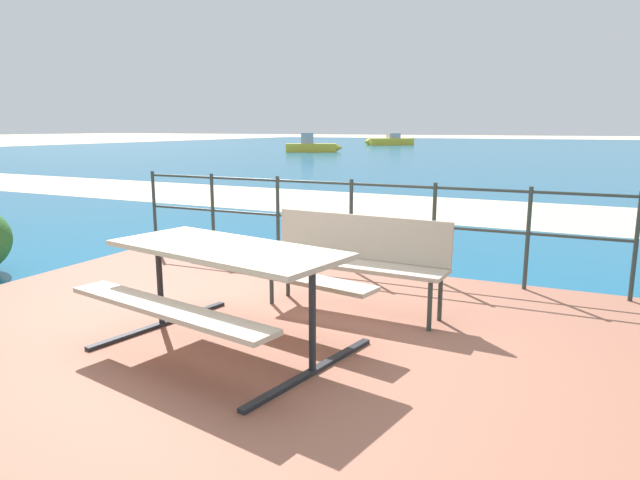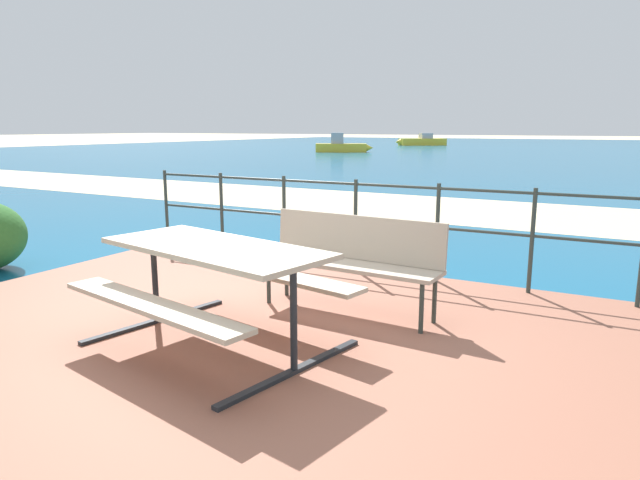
% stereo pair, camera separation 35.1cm
% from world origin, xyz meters
% --- Properties ---
extents(ground_plane, '(240.00, 240.00, 0.00)m').
position_xyz_m(ground_plane, '(0.00, 0.00, 0.00)').
color(ground_plane, beige).
extents(patio_paving, '(6.40, 5.20, 0.06)m').
position_xyz_m(patio_paving, '(0.00, 0.00, 0.03)').
color(patio_paving, '#935B47').
rests_on(patio_paving, ground).
extents(sea_water, '(90.00, 90.00, 0.01)m').
position_xyz_m(sea_water, '(0.00, 40.00, 0.01)').
color(sea_water, '#145B84').
rests_on(sea_water, ground).
extents(beach_strip, '(54.07, 5.08, 0.01)m').
position_xyz_m(beach_strip, '(0.00, 8.35, 0.01)').
color(beach_strip, beige).
rests_on(beach_strip, ground).
extents(picnic_table, '(2.10, 1.76, 0.80)m').
position_xyz_m(picnic_table, '(0.05, -0.20, 0.68)').
color(picnic_table, '#BCAD93').
rests_on(picnic_table, patio_paving).
extents(park_bench, '(1.74, 0.51, 0.88)m').
position_xyz_m(park_bench, '(0.60, 1.07, 0.60)').
color(park_bench, tan).
rests_on(park_bench, patio_paving).
extents(railing_fence, '(5.94, 0.04, 1.08)m').
position_xyz_m(railing_fence, '(0.00, 2.45, 0.72)').
color(railing_fence, '#2D3833').
rests_on(railing_fence, patio_paving).
extents(boat_near, '(4.42, 3.89, 1.15)m').
position_xyz_m(boat_near, '(-14.70, 49.18, 0.40)').
color(boat_near, yellow).
rests_on(boat_near, sea_water).
extents(boat_far, '(3.98, 2.63, 1.34)m').
position_xyz_m(boat_far, '(-14.92, 32.33, 0.42)').
color(boat_far, yellow).
rests_on(boat_far, sea_water).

